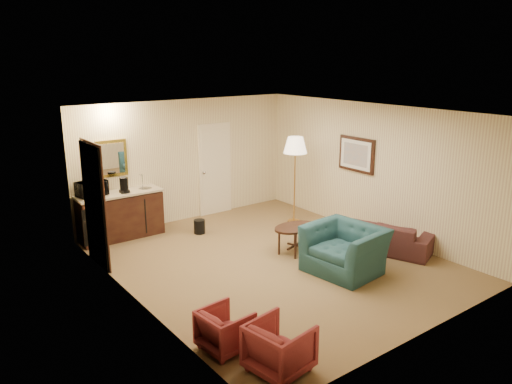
# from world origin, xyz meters

# --- Properties ---
(ground) EXTENTS (6.00, 6.00, 0.00)m
(ground) POSITION_xyz_m (0.00, 0.00, 0.00)
(ground) COLOR brown
(ground) RESTS_ON ground
(room_walls) EXTENTS (5.02, 6.01, 2.61)m
(room_walls) POSITION_xyz_m (-0.10, 0.77, 1.72)
(room_walls) COLOR #F3EAB6
(room_walls) RESTS_ON ground
(wetbar_cabinet) EXTENTS (1.64, 0.58, 0.92)m
(wetbar_cabinet) POSITION_xyz_m (-1.65, 2.72, 0.46)
(wetbar_cabinet) COLOR #3A2112
(wetbar_cabinet) RESTS_ON ground
(sofa) EXTENTS (1.23, 2.00, 0.75)m
(sofa) POSITION_xyz_m (1.95, -0.70, 0.38)
(sofa) COLOR black
(sofa) RESTS_ON ground
(teal_armchair) EXTENTS (0.91, 1.27, 1.04)m
(teal_armchair) POSITION_xyz_m (0.69, -1.03, 0.52)
(teal_armchair) COLOR #1F484E
(teal_armchair) RESTS_ON ground
(rose_chair_near) EXTENTS (0.58, 0.61, 0.58)m
(rose_chair_near) POSITION_xyz_m (-2.15, -1.76, 0.29)
(rose_chair_near) COLOR #963138
(rose_chair_near) RESTS_ON ground
(rose_chair_far) EXTENTS (0.69, 0.72, 0.66)m
(rose_chair_far) POSITION_xyz_m (-1.90, -2.50, 0.33)
(rose_chair_far) COLOR #963138
(rose_chair_far) RESTS_ON ground
(coffee_table) EXTENTS (0.99, 0.82, 0.49)m
(coffee_table) POSITION_xyz_m (0.60, 0.10, 0.25)
(coffee_table) COLOR #331711
(coffee_table) RESTS_ON ground
(floor_lamp) EXTENTS (0.64, 0.64, 1.86)m
(floor_lamp) POSITION_xyz_m (1.70, 1.40, 0.93)
(floor_lamp) COLOR gold
(floor_lamp) RESTS_ON ground
(waste_bin) EXTENTS (0.29, 0.29, 0.28)m
(waste_bin) POSITION_xyz_m (-0.30, 2.00, 0.14)
(waste_bin) COLOR black
(waste_bin) RESTS_ON ground
(microwave) EXTENTS (0.58, 0.41, 0.35)m
(microwave) POSITION_xyz_m (-2.15, 2.77, 1.10)
(microwave) COLOR black
(microwave) RESTS_ON wetbar_cabinet
(coffee_maker) EXTENTS (0.17, 0.17, 0.30)m
(coffee_maker) POSITION_xyz_m (-1.57, 2.63, 1.07)
(coffee_maker) COLOR black
(coffee_maker) RESTS_ON wetbar_cabinet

